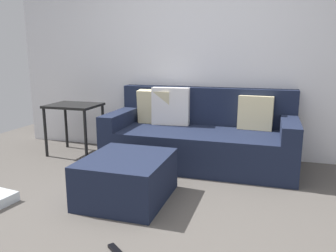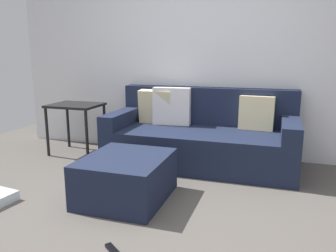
# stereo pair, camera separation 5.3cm
# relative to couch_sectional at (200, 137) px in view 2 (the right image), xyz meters

# --- Properties ---
(ground_plane) EXTENTS (6.53, 6.53, 0.00)m
(ground_plane) POSITION_rel_couch_sectional_xyz_m (-0.12, -1.54, -0.32)
(ground_plane) COLOR #544F49
(wall_back) EXTENTS (5.02, 0.10, 2.58)m
(wall_back) POSITION_rel_couch_sectional_xyz_m (-0.12, 0.45, 0.97)
(wall_back) COLOR silver
(wall_back) RESTS_ON ground_plane
(couch_sectional) EXTENTS (2.13, 0.94, 0.87)m
(couch_sectional) POSITION_rel_couch_sectional_xyz_m (0.00, 0.00, 0.00)
(couch_sectional) COLOR #192138
(couch_sectional) RESTS_ON ground_plane
(ottoman) EXTENTS (0.70, 0.80, 0.39)m
(ottoman) POSITION_rel_couch_sectional_xyz_m (-0.40, -1.19, -0.12)
(ottoman) COLOR #192138
(ottoman) RESTS_ON ground_plane
(side_table) EXTENTS (0.62, 0.51, 0.64)m
(side_table) POSITION_rel_couch_sectional_xyz_m (-1.61, -0.09, 0.23)
(side_table) COLOR black
(side_table) RESTS_ON ground_plane
(remote_near_ottoman) EXTENTS (0.16, 0.14, 0.02)m
(remote_near_ottoman) POSITION_rel_couch_sectional_xyz_m (-0.13, -1.98, -0.30)
(remote_near_ottoman) COLOR black
(remote_near_ottoman) RESTS_ON ground_plane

